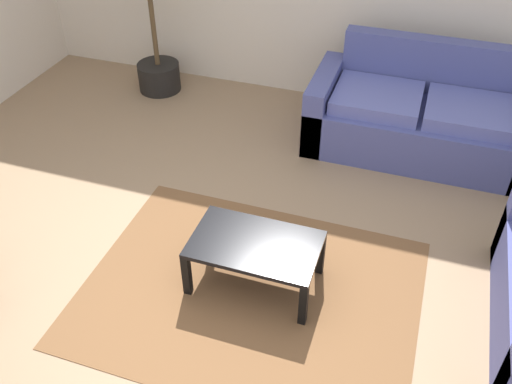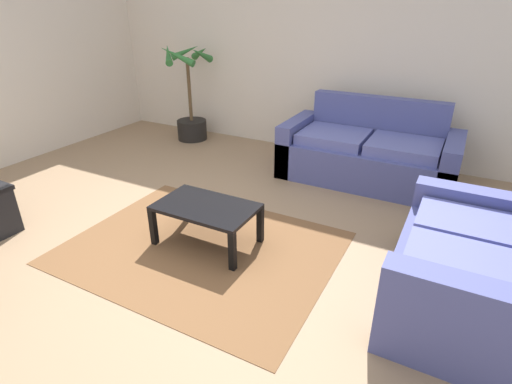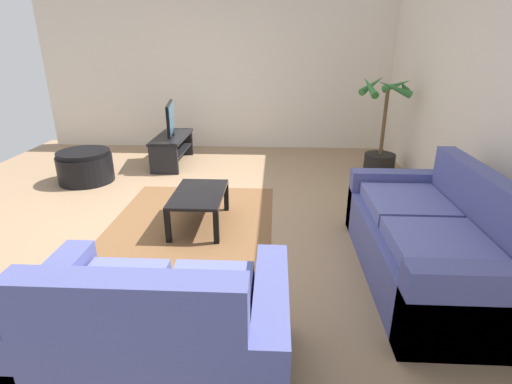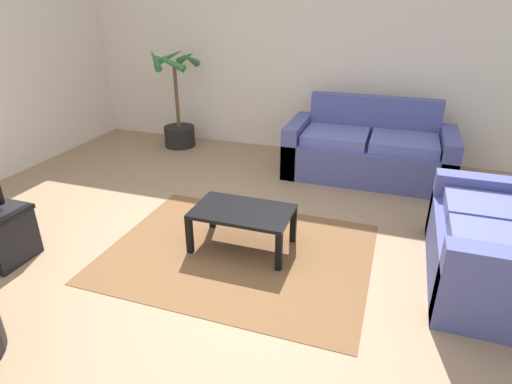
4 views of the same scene
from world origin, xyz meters
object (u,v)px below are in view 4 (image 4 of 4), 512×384
Objects in this scene: coffee_table at (242,215)px; potted_palm at (178,114)px; couch_main at (368,152)px; couch_loveseat at (502,249)px.

potted_palm reaches higher than coffee_table.
couch_main is 1.39× the size of potted_palm.
couch_loveseat is (1.15, -1.86, -0.00)m from couch_main.
couch_main is 2.19m from coffee_table.
couch_loveseat is 1.69× the size of coffee_table.
coffee_table is (-0.86, -2.01, 0.01)m from couch_main.
couch_main is 2.18m from couch_loveseat.
coffee_table is at bearing -51.11° from potted_palm.
couch_main is 1.36× the size of couch_loveseat.
coffee_table is 2.92m from potted_palm.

